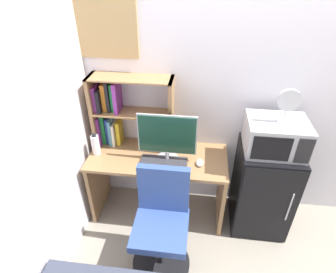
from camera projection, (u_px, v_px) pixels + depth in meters
name	position (u px, v px, depth m)	size (l,w,h in m)	color
wall_back	(312.00, 94.00, 2.38)	(6.40, 0.04, 2.60)	silver
desk	(158.00, 174.00, 2.71)	(1.29, 0.56, 0.72)	#997047
hutch_bookshelf	(120.00, 111.00, 2.57)	(0.75, 0.23, 0.70)	#997047
monitor	(167.00, 137.00, 2.41)	(0.52, 0.22, 0.47)	#B7B7BC
keyboard	(164.00, 161.00, 2.52)	(0.42, 0.14, 0.02)	#333338
computer_mouse	(200.00, 163.00, 2.48)	(0.07, 0.10, 0.04)	silver
water_bottle	(96.00, 145.00, 2.57)	(0.08, 0.08, 0.22)	silver
mini_fridge	(262.00, 188.00, 2.62)	(0.51, 0.52, 0.90)	black
microwave	(276.00, 136.00, 2.30)	(0.49, 0.39, 0.28)	#ADADB2
desk_fan	(288.00, 103.00, 2.13)	(0.18, 0.11, 0.29)	silver
desk_chair	(162.00, 228.00, 2.29)	(0.50, 0.50, 0.95)	black
wall_corkboard	(104.00, 28.00, 2.27)	(0.56, 0.02, 0.49)	tan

